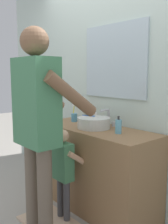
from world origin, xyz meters
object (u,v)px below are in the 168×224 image
at_px(child_toddler, 64,167).
at_px(adult_parent, 38,115).
at_px(toothbrush_cup, 74,117).
at_px(soap_bottle, 118,126).

distance_m(child_toddler, adult_parent, 0.61).
xyz_separation_m(toothbrush_cup, soap_bottle, (0.74, -0.07, 0.02)).
bearing_deg(adult_parent, toothbrush_cup, 122.32).
bearing_deg(child_toddler, adult_parent, -78.19).
height_order(soap_bottle, adult_parent, adult_parent).
height_order(toothbrush_cup, soap_bottle, toothbrush_cup).
relative_size(soap_bottle, child_toddler, 0.19).
xyz_separation_m(toothbrush_cup, adult_parent, (0.48, -0.76, 0.16)).
relative_size(toothbrush_cup, adult_parent, 0.12).
distance_m(toothbrush_cup, soap_bottle, 0.75).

